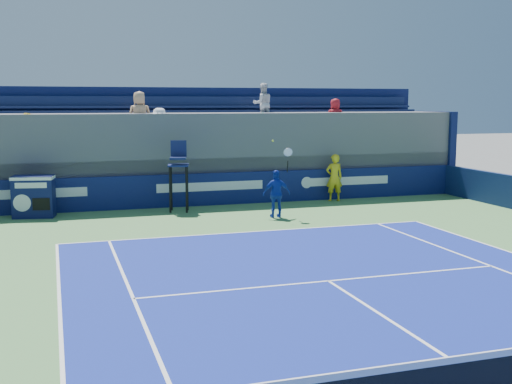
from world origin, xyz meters
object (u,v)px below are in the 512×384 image
object	(u,v)px
ball_person	(334,178)
umpire_chair	(179,168)
tennis_player	(277,194)
match_clock	(34,195)

from	to	relation	value
ball_person	umpire_chair	xyz separation A→B (m)	(-6.14, -0.54, 0.61)
ball_person	tennis_player	bearing A→B (deg)	45.90
ball_person	tennis_player	size ratio (longest dim) A/B	0.71
ball_person	match_clock	world-z (taller)	ball_person
match_clock	tennis_player	world-z (taller)	tennis_player
match_clock	tennis_player	xyz separation A→B (m)	(7.63, -2.47, 0.07)
ball_person	match_clock	distance (m)	10.94
tennis_player	umpire_chair	bearing A→B (deg)	142.66
umpire_chair	tennis_player	size ratio (longest dim) A/B	0.96
match_clock	umpire_chair	size ratio (longest dim) A/B	0.58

